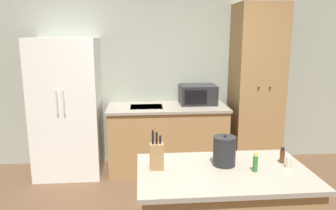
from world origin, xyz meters
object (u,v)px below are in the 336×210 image
Objects in this scene: refrigerator at (68,108)px; spice_bottle_amber_oil at (288,162)px; kettle at (224,151)px; pantry_cabinet at (256,87)px; spice_bottle_short_red at (282,156)px; microwave at (198,95)px; knife_block at (157,156)px; spice_bottle_tall_dark at (255,163)px.

refrigerator is 18.41× the size of spice_bottle_amber_oil.
refrigerator is 2.60m from kettle.
spice_bottle_amber_oil is at bearing -45.29° from refrigerator.
pantry_cabinet is at bearing 64.49° from kettle.
spice_bottle_short_red is 1.26× the size of spice_bottle_amber_oil.
spice_bottle_short_red is at bearing -82.21° from microwave.
spice_bottle_tall_dark is at bearing -8.14° from knife_block.
kettle reaches higher than spice_bottle_tall_dark.
kettle is at bearing -51.38° from refrigerator.
microwave is 2.18m from kettle.
microwave is 1.65× the size of knife_block.
spice_bottle_short_red is 0.48m from kettle.
microwave reaches higher than spice_bottle_short_red.
spice_bottle_tall_dark is (0.02, -2.32, -0.10)m from microwave.
knife_block is (-1.53, -2.13, -0.16)m from pantry_cabinet.
refrigerator is 2.84m from spice_bottle_tall_dark.
refrigerator is 3.61× the size of microwave.
knife_block is 0.53m from kettle.
microwave reaches higher than spice_bottle_tall_dark.
spice_bottle_amber_oil is at bearing -11.00° from kettle.
spice_bottle_short_red is 0.10m from spice_bottle_amber_oil.
spice_bottle_short_red reaches higher than spice_bottle_amber_oil.
spice_bottle_tall_dark is 0.59× the size of kettle.
pantry_cabinet is 18.17× the size of spice_bottle_short_red.
knife_block is at bearing 176.95° from spice_bottle_amber_oil.
refrigerator reaches higher than spice_bottle_tall_dark.
kettle is at bearing -179.60° from spice_bottle_short_red.
pantry_cabinet is at bearing 70.34° from spice_bottle_tall_dark.
pantry_cabinet is 7.42× the size of knife_block.
pantry_cabinet is 2.17m from spice_bottle_short_red.
knife_block is 2.45× the size of spice_bottle_short_red.
spice_bottle_short_red is at bearing 94.31° from spice_bottle_amber_oil.
pantry_cabinet is at bearing 54.36° from knife_block.
microwave is at bearing 97.79° from spice_bottle_short_red.
knife_block is (-0.71, -2.21, -0.06)m from microwave.
microwave is at bearing 97.65° from spice_bottle_amber_oil.
microwave is at bearing 72.30° from knife_block.
spice_bottle_amber_oil is at bearing 10.21° from spice_bottle_tall_dark.
pantry_cabinet reaches higher than spice_bottle_short_red.
pantry_cabinet is at bearing 76.65° from spice_bottle_amber_oil.
pantry_cabinet is 22.95× the size of spice_bottle_amber_oil.
spice_bottle_tall_dark is at bearing -169.79° from spice_bottle_amber_oil.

